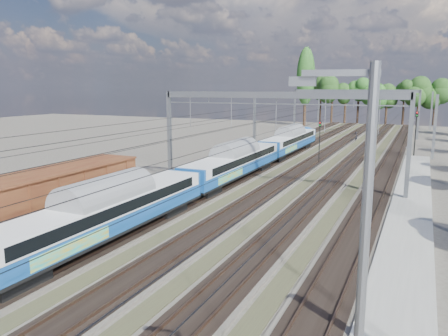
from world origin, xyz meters
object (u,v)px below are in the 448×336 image
at_px(lamp_post, 356,299).
at_px(emu_train, 234,159).
at_px(freight_boxcar, 42,200).
at_px(signal_far, 416,128).
at_px(signal_near, 320,137).
at_px(worker, 356,137).

bearing_deg(lamp_post, emu_train, 107.59).
distance_m(freight_boxcar, signal_far, 49.46).
bearing_deg(signal_near, emu_train, -117.20).
bearing_deg(freight_boxcar, signal_near, 74.16).
bearing_deg(signal_near, lamp_post, -84.13).
bearing_deg(worker, signal_far, -138.53).
relative_size(freight_boxcar, lamp_post, 1.58).
relative_size(emu_train, signal_near, 11.29).
xyz_separation_m(freight_boxcar, worker, (10.75, 60.30, -1.63)).
distance_m(freight_boxcar, signal_near, 35.93).
distance_m(worker, lamp_post, 72.32).
bearing_deg(signal_far, freight_boxcar, -116.42).
relative_size(signal_near, signal_far, 0.84).
bearing_deg(signal_near, worker, 80.64).
distance_m(worker, signal_near, 25.88).
bearing_deg(signal_far, emu_train, -124.51).
height_order(worker, lamp_post, lamp_post).
relative_size(signal_far, lamp_post, 0.63).
height_order(emu_train, signal_near, signal_near).
relative_size(emu_train, lamp_post, 6.02).
height_order(emu_train, freight_boxcar, emu_train).
distance_m(emu_train, worker, 40.86).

